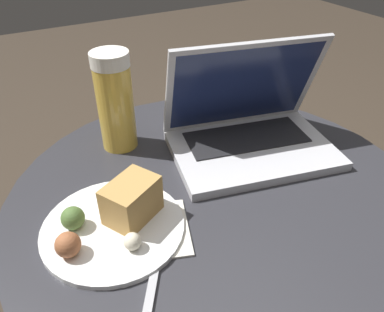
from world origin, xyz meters
The scene contains 6 objects.
table centered at (0.00, 0.00, 0.38)m, with size 0.75×0.75×0.51m.
napkin centered at (-0.17, -0.02, 0.52)m, with size 0.21×0.17×0.00m.
laptop centered at (0.13, 0.09, 0.56)m, with size 0.36×0.29×0.22m.
beer_glass centered at (-0.10, 0.23, 0.62)m, with size 0.07×0.07×0.20m.
snack_plate centered at (-0.19, 0.00, 0.53)m, with size 0.23×0.23×0.08m.
fork centered at (-0.15, -0.08, 0.52)m, with size 0.12×0.17×0.00m.
Camera 1 is at (-0.29, -0.43, 0.96)m, focal length 35.00 mm.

